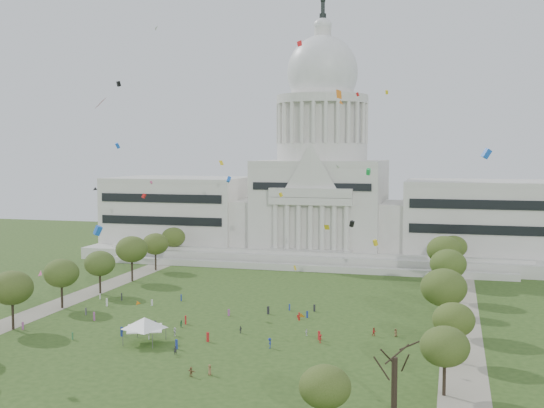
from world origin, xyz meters
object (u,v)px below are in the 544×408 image
Objects in this scene: capitol at (322,194)px; big_bare_tree at (395,353)px; event_tent at (145,323)px; person_0 at (396,333)px.

big_bare_tree is (38.00, -141.59, -13.62)m from capitol.
person_0 is (47.51, 17.55, -3.25)m from event_tent.
event_tent is 50.75m from person_0.
capitol is 147.23m from big_bare_tree.
event_tent is at bearing -118.04° from person_0.
big_bare_tree is at bearing -74.98° from capitol.
event_tent is (-50.61, 22.97, -4.60)m from big_bare_tree.
big_bare_tree is 7.79× the size of person_0.
capitol is 12.50× the size of big_bare_tree.
big_bare_tree reaches higher than event_tent.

